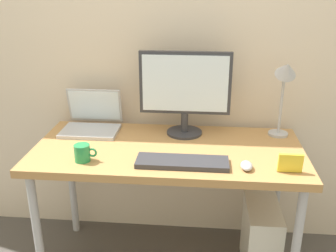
# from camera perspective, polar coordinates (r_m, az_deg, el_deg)

# --- Properties ---
(back_wall) EXTENTS (4.40, 0.04, 2.60)m
(back_wall) POSITION_cam_1_polar(r_m,az_deg,el_deg) (2.28, 0.94, 13.67)
(back_wall) COLOR beige
(back_wall) RESTS_ON ground_plane
(desk) EXTENTS (1.41, 0.66, 0.75)m
(desk) POSITION_cam_1_polar(r_m,az_deg,el_deg) (2.08, -0.00, -4.86)
(desk) COLOR #B7844C
(desk) RESTS_ON ground_plane
(monitor) EXTENTS (0.50, 0.20, 0.47)m
(monitor) POSITION_cam_1_polar(r_m,az_deg,el_deg) (2.14, 2.50, 5.47)
(monitor) COLOR #333338
(monitor) RESTS_ON desk
(laptop) EXTENTS (0.32, 0.27, 0.23)m
(laptop) POSITION_cam_1_polar(r_m,az_deg,el_deg) (2.31, -11.03, 0.86)
(laptop) COLOR #B2B2B7
(laptop) RESTS_ON desk
(desk_lamp) EXTENTS (0.11, 0.16, 0.45)m
(desk_lamp) POSITION_cam_1_polar(r_m,az_deg,el_deg) (2.17, 16.72, 6.29)
(desk_lamp) COLOR #B2B2B7
(desk_lamp) RESTS_ON desk
(keyboard) EXTENTS (0.44, 0.14, 0.02)m
(keyboard) POSITION_cam_1_polar(r_m,az_deg,el_deg) (1.86, 2.10, -5.30)
(keyboard) COLOR #333338
(keyboard) RESTS_ON desk
(mouse) EXTENTS (0.06, 0.09, 0.03)m
(mouse) POSITION_cam_1_polar(r_m,az_deg,el_deg) (1.86, 11.40, -5.70)
(mouse) COLOR #B2B2B7
(mouse) RESTS_ON desk
(coffee_mug) EXTENTS (0.11, 0.08, 0.08)m
(coffee_mug) POSITION_cam_1_polar(r_m,az_deg,el_deg) (1.93, -12.37, -3.86)
(coffee_mug) COLOR #268C4C
(coffee_mug) RESTS_ON desk
(photo_frame) EXTENTS (0.11, 0.02, 0.09)m
(photo_frame) POSITION_cam_1_polar(r_m,az_deg,el_deg) (1.86, 17.45, -5.16)
(photo_frame) COLOR yellow
(photo_frame) RESTS_ON desk
(computer_tower) EXTENTS (0.18, 0.36, 0.42)m
(computer_tower) POSITION_cam_1_polar(r_m,az_deg,el_deg) (2.35, 13.36, -15.74)
(computer_tower) COLOR silver
(computer_tower) RESTS_ON ground_plane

